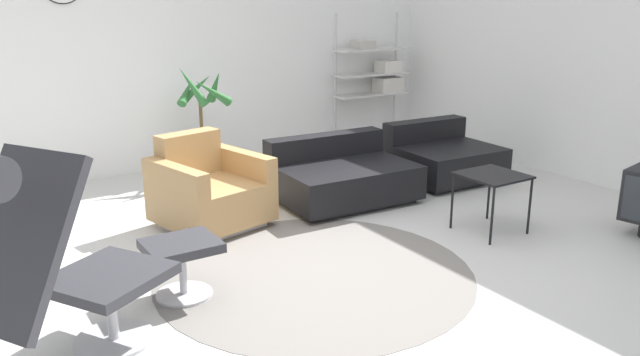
% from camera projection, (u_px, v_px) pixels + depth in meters
% --- Properties ---
extents(ground_plane, '(12.00, 12.00, 0.00)m').
position_uv_depth(ground_plane, '(305.00, 258.00, 4.61)').
color(ground_plane, silver).
extents(wall_back, '(12.00, 0.09, 2.80)m').
position_uv_depth(wall_back, '(158.00, 41.00, 6.66)').
color(wall_back, white).
rests_on(wall_back, ground_plane).
extents(wall_right, '(0.06, 12.00, 2.80)m').
position_uv_depth(wall_right, '(614.00, 46.00, 6.04)').
color(wall_right, white).
rests_on(wall_right, ground_plane).
extents(round_rug, '(2.22, 2.22, 0.01)m').
position_uv_depth(round_rug, '(315.00, 273.00, 4.35)').
color(round_rug, slate).
rests_on(round_rug, ground_plane).
extents(lounge_chair, '(1.21, 1.01, 1.26)m').
position_uv_depth(lounge_chair, '(44.00, 245.00, 2.97)').
color(lounge_chair, '#BCBCC1').
rests_on(lounge_chair, ground_plane).
extents(ottoman, '(0.45, 0.39, 0.38)m').
position_uv_depth(ottoman, '(182.00, 256.00, 3.95)').
color(ottoman, '#BCBCC1').
rests_on(ottoman, ground_plane).
extents(armchair_red, '(0.95, 0.94, 0.76)m').
position_uv_depth(armchair_red, '(209.00, 193.00, 5.20)').
color(armchair_red, silver).
rests_on(armchair_red, ground_plane).
extents(couch_low, '(1.28, 0.95, 0.58)m').
position_uv_depth(couch_low, '(342.00, 178.00, 5.87)').
color(couch_low, black).
rests_on(couch_low, ground_plane).
extents(couch_second, '(1.03, 0.94, 0.58)m').
position_uv_depth(couch_second, '(443.00, 158.00, 6.58)').
color(couch_second, black).
rests_on(couch_second, ground_plane).
extents(side_table, '(0.47, 0.47, 0.49)m').
position_uv_depth(side_table, '(492.00, 180.00, 5.02)').
color(side_table, black).
rests_on(side_table, ground_plane).
extents(potted_plant, '(0.56, 0.58, 1.19)m').
position_uv_depth(potted_plant, '(202.00, 126.00, 6.62)').
color(potted_plant, '#333338').
rests_on(potted_plant, ground_plane).
extents(shelf_unit, '(1.02, 0.28, 1.67)m').
position_uv_depth(shelf_unit, '(378.00, 72.00, 8.01)').
color(shelf_unit, '#BCBCC1').
rests_on(shelf_unit, ground_plane).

